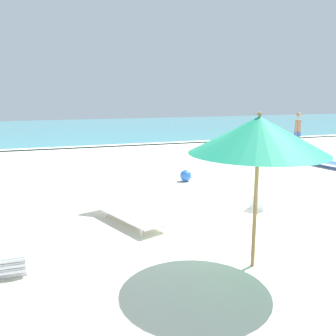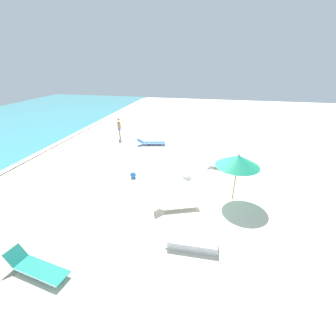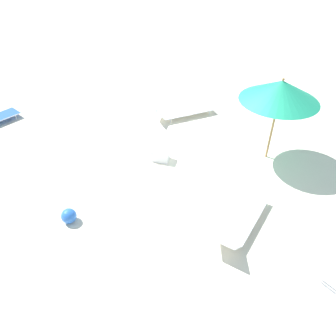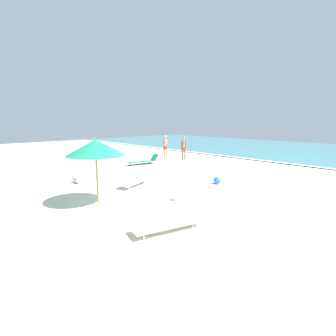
% 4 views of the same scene
% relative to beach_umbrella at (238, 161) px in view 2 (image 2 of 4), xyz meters
% --- Properties ---
extents(ground_plane, '(60.00, 60.00, 0.16)m').
position_rel_beach_umbrella_xyz_m(ground_plane, '(0.69, 2.05, -2.11)').
color(ground_plane, beige).
extents(beach_umbrella, '(2.04, 2.04, 2.38)m').
position_rel_beach_umbrella_xyz_m(beach_umbrella, '(0.00, 0.00, 0.00)').
color(beach_umbrella, '#9E7547').
rests_on(beach_umbrella, ground_plane).
extents(lounger_stack, '(0.63, 1.91, 0.32)m').
position_rel_beach_umbrella_xyz_m(lounger_stack, '(-3.62, 1.64, -1.87)').
color(lounger_stack, white).
rests_on(lounger_stack, ground_plane).
extents(sun_lounger_under_umbrella, '(1.04, 2.32, 0.48)m').
position_rel_beach_umbrella_xyz_m(sun_lounger_under_umbrella, '(6.68, 6.04, -1.83)').
color(sun_lounger_under_umbrella, blue).
rests_on(sun_lounger_under_umbrella, ground_plane).
extents(sun_lounger_beside_umbrella, '(1.14, 2.34, 0.60)m').
position_rel_beach_umbrella_xyz_m(sun_lounger_beside_umbrella, '(3.34, 0.45, -1.82)').
color(sun_lounger_beside_umbrella, white).
rests_on(sun_lounger_beside_umbrella, ground_plane).
extents(sun_lounger_near_water_left, '(0.95, 2.24, 0.62)m').
position_rel_beach_umbrella_xyz_m(sun_lounger_near_water_left, '(-5.72, 6.44, -1.81)').
color(sun_lounger_near_water_left, '#1E8475').
rests_on(sun_lounger_near_water_left, ground_plane).
extents(sun_lounger_near_water_right, '(1.31, 2.20, 0.54)m').
position_rel_beach_umbrella_xyz_m(sun_lounger_near_water_right, '(-1.41, 2.65, -1.82)').
color(sun_lounger_near_water_right, white).
rests_on(sun_lounger_near_water_right, ground_plane).
extents(beachgoer_wading_adult, '(0.40, 0.31, 1.76)m').
position_rel_beach_umbrella_xyz_m(beachgoer_wading_adult, '(7.74, 9.15, -1.03)').
color(beachgoer_wading_adult, '#A37A5B').
rests_on(beachgoer_wading_adult, ground_plane).
extents(beach_ball, '(0.35, 0.35, 0.35)m').
position_rel_beach_umbrella_xyz_m(beach_ball, '(1.05, 5.57, -1.86)').
color(beach_ball, blue).
rests_on(beach_ball, ground_plane).
extents(cooler_box, '(0.61, 0.59, 0.37)m').
position_rel_beach_umbrella_xyz_m(cooler_box, '(1.73, 2.53, -1.85)').
color(cooler_box, white).
rests_on(cooler_box, ground_plane).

